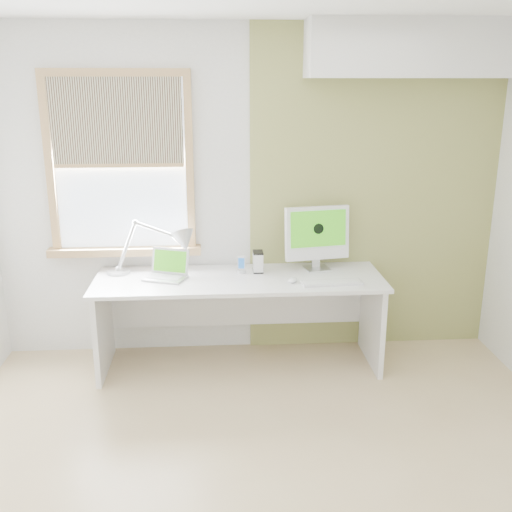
{
  "coord_description": "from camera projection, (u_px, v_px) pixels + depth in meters",
  "views": [
    {
      "loc": [
        -0.27,
        -2.89,
        2.18
      ],
      "look_at": [
        0.0,
        1.05,
        1.0
      ],
      "focal_mm": 41.52,
      "sensor_mm": 36.0,
      "label": 1
    }
  ],
  "objects": [
    {
      "name": "phone_dock",
      "position": [
        241.0,
        268.0,
        4.61
      ],
      "size": [
        0.09,
        0.09,
        0.14
      ],
      "color": "silver",
      "rests_on": "desk"
    },
    {
      "name": "accent_wall",
      "position": [
        374.0,
        193.0,
        4.76
      ],
      "size": [
        2.0,
        0.02,
        2.6
      ],
      "primitive_type": "cube",
      "color": "#919A4E",
      "rests_on": "room"
    },
    {
      "name": "room",
      "position": [
        270.0,
        258.0,
        3.03
      ],
      "size": [
        4.04,
        3.54,
        2.64
      ],
      "color": "tan",
      "rests_on": "ground"
    },
    {
      "name": "external_drive",
      "position": [
        258.0,
        262.0,
        4.63
      ],
      "size": [
        0.08,
        0.13,
        0.16
      ],
      "color": "silver",
      "rests_on": "desk"
    },
    {
      "name": "keyboard",
      "position": [
        332.0,
        282.0,
        4.37
      ],
      "size": [
        0.46,
        0.16,
        0.02
      ],
      "color": "white",
      "rests_on": "desk"
    },
    {
      "name": "soffit",
      "position": [
        416.0,
        48.0,
        4.29
      ],
      "size": [
        1.6,
        0.4,
        0.42
      ],
      "primitive_type": "cube",
      "color": "white",
      "rests_on": "room"
    },
    {
      "name": "window",
      "position": [
        120.0,
        166.0,
        4.53
      ],
      "size": [
        1.2,
        0.14,
        1.42
      ],
      "color": "#A98250",
      "rests_on": "room"
    },
    {
      "name": "mouse",
      "position": [
        293.0,
        280.0,
        4.41
      ],
      "size": [
        0.09,
        0.12,
        0.03
      ],
      "primitive_type": "ellipsoid",
      "rotation": [
        0.0,
        0.0,
        -0.37
      ],
      "color": "white",
      "rests_on": "desk"
    },
    {
      "name": "desk",
      "position": [
        239.0,
        299.0,
        4.62
      ],
      "size": [
        2.2,
        0.7,
        0.73
      ],
      "color": "white",
      "rests_on": "room"
    },
    {
      "name": "desk_lamp",
      "position": [
        171.0,
        245.0,
        4.57
      ],
      "size": [
        0.75,
        0.3,
        0.42
      ],
      "color": "silver",
      "rests_on": "desk"
    },
    {
      "name": "imac",
      "position": [
        317.0,
        234.0,
        4.64
      ],
      "size": [
        0.52,
        0.21,
        0.5
      ],
      "color": "silver",
      "rests_on": "desk"
    },
    {
      "name": "laptop",
      "position": [
        167.0,
        271.0,
        4.5
      ],
      "size": [
        0.36,
        0.33,
        0.21
      ],
      "color": "silver",
      "rests_on": "desk"
    }
  ]
}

